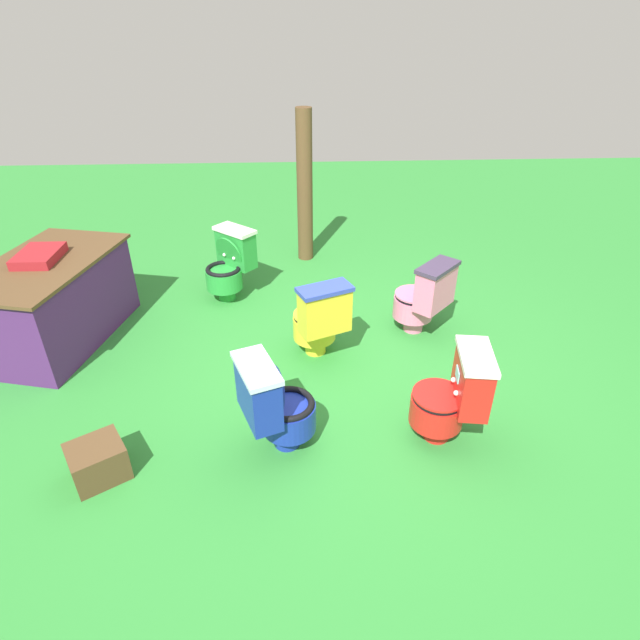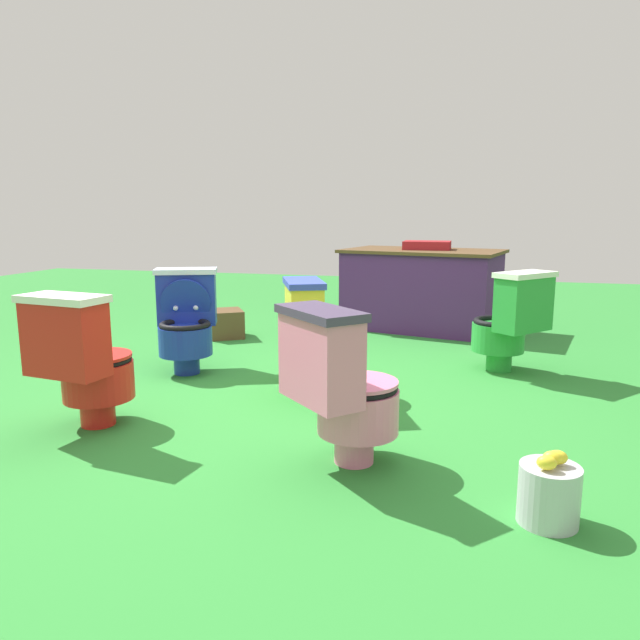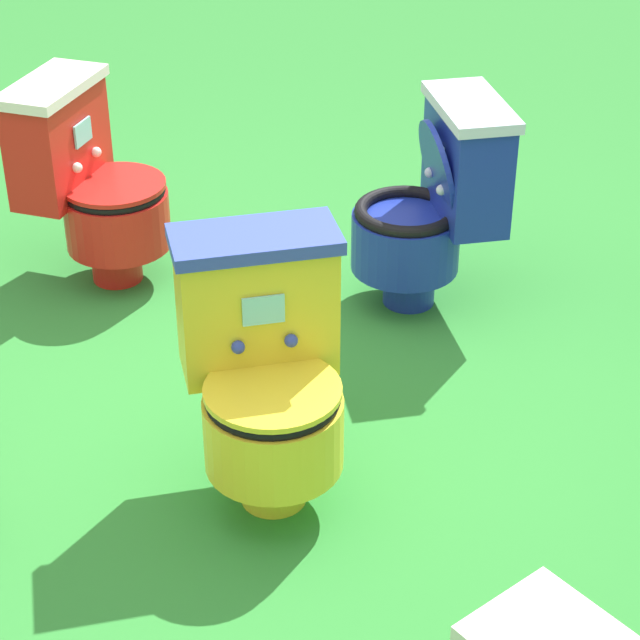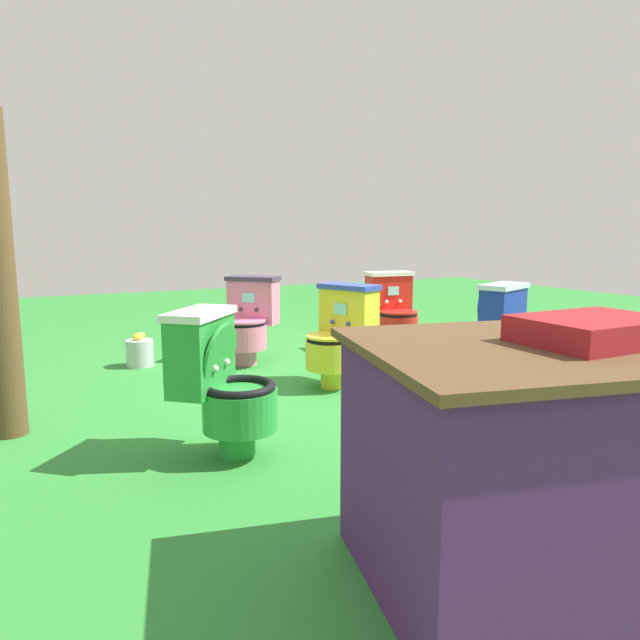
# 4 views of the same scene
# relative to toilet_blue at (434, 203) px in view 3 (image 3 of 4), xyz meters

# --- Properties ---
(ground) EXTENTS (14.00, 14.00, 0.00)m
(ground) POSITION_rel_toilet_blue_xyz_m (0.81, -0.52, -0.37)
(ground) COLOR #2D8433
(toilet_blue) EXTENTS (0.55, 0.60, 0.73)m
(toilet_blue) POSITION_rel_toilet_blue_xyz_m (0.00, 0.00, 0.00)
(toilet_blue) COLOR #192D9E
(toilet_blue) RESTS_ON ground
(toilet_yellow) EXTENTS (0.61, 0.56, 0.73)m
(toilet_yellow) POSITION_rel_toilet_blue_xyz_m (1.08, -0.34, -0.00)
(toilet_yellow) COLOR yellow
(toilet_yellow) RESTS_ON ground
(toilet_red) EXTENTS (0.47, 0.54, 0.73)m
(toilet_red) POSITION_rel_toilet_blue_xyz_m (0.03, -1.20, -0.00)
(toilet_red) COLOR red
(toilet_red) RESTS_ON ground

